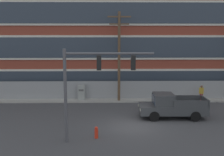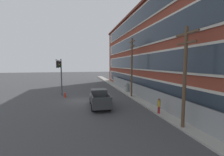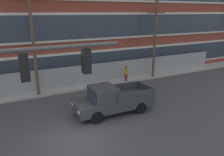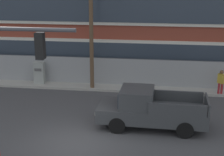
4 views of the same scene
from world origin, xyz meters
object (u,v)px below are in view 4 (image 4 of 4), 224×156
Objects in this scene: electrical_cabinet at (39,74)px; pedestrian_near_cabinet at (221,81)px; utility_pole_near_corner at (91,16)px; pickup_truck_dark_grey at (149,109)px.

pedestrian_near_cabinet is at bearing -2.67° from electrical_cabinet.
utility_pole_near_corner reaches higher than electrical_cabinet.
pedestrian_near_cabinet is (8.25, -0.14, -3.90)m from utility_pole_near_corner.
pedestrian_near_cabinet is at bearing 51.43° from pickup_truck_dark_grey.
utility_pole_near_corner is at bearing 179.06° from pedestrian_near_cabinet.
electrical_cabinet is (-7.78, 5.91, -0.11)m from pickup_truck_dark_grey.
pickup_truck_dark_grey reaches higher than pedestrian_near_cabinet.
pickup_truck_dark_grey is 9.77m from electrical_cabinet.
pickup_truck_dark_grey reaches higher than electrical_cabinet.
utility_pole_near_corner is 5.56m from electrical_cabinet.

